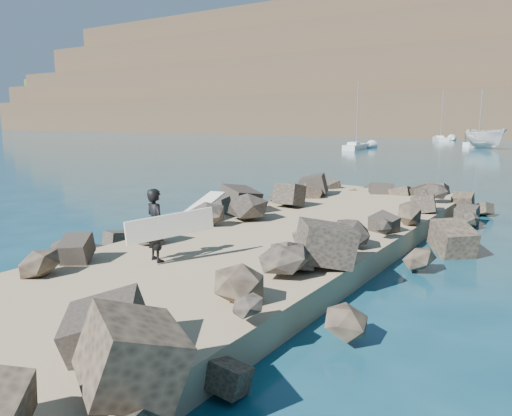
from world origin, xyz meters
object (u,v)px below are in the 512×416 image
Objects in this scene: surfer_with_board at (158,225)px; surfboard_resting at (203,208)px; boat_imported at (485,138)px; sailboat_e at (440,139)px.

surfboard_resting is at bearing 116.51° from surfer_with_board.
surfer_with_board reaches higher than surfboard_resting.
boat_imported is at bearing 92.87° from surfer_with_board.
boat_imported is 62.76m from surfer_with_board.
boat_imported is at bearing 79.61° from surfboard_resting.
sailboat_e is (-13.86, 84.54, -1.09)m from surfer_with_board.
surfboard_resting is at bearing -134.82° from boat_imported.
surfboard_resting is 4.55m from surfer_with_board.
boat_imported is 0.78× the size of sailboat_e.
surfer_with_board is at bearing -133.04° from boat_imported.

